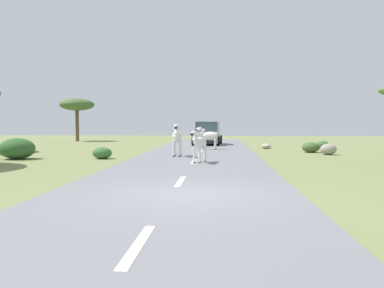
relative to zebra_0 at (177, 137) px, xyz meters
The scene contains 15 objects.
ground_plane 10.72m from the zebra_0, 82.66° to the right, with size 90.00×90.00×0.00m, color olive.
road 10.68m from the zebra_0, 84.68° to the right, with size 6.00×64.00×0.05m, color slate.
lane_markings 11.66m from the zebra_0, 85.14° to the right, with size 0.16×56.00×0.01m.
zebra_0 is the anchor object (origin of this frame).
zebra_1 5.61m from the zebra_0, 75.30° to the left, with size 1.50×0.57×1.43m.
zebra_2 3.34m from the zebra_0, 68.35° to the right, with size 0.70×1.40×1.37m.
car_0 11.18m from the zebra_0, 83.96° to the left, with size 2.24×4.45×1.74m.
tree_0 20.61m from the zebra_0, 122.87° to the left, with size 3.17×3.17×3.95m.
bush_1 11.50m from the zebra_0, 39.76° to the left, with size 0.87×0.79×0.52m, color #386633.
bush_2 3.68m from the zebra_0, 163.14° to the right, with size 0.91×0.82×0.55m, color #386633.
bush_3 8.25m from the zebra_0, 27.41° to the left, with size 0.99×0.90×0.60m, color #425B2D.
bush_4 7.53m from the zebra_0, 168.63° to the right, with size 1.64×1.48×0.99m, color #2D5628.
rock_0 8.89m from the zebra_0, 54.34° to the left, with size 0.65×0.70×0.34m, color #A89E8C.
rock_1 8.18m from the zebra_0, 15.23° to the left, with size 0.85×0.73×0.59m, color gray.
rock_2 4.07m from the zebra_0, behind, with size 0.39×0.35×0.21m, color gray.
Camera 1 is at (0.71, -9.36, 1.69)m, focal length 38.23 mm.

